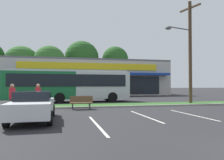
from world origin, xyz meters
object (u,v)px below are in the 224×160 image
Objects in this scene: utility_pole at (189,49)px; bus_stop_bench at (81,102)px; car_3 at (88,92)px; pedestrian_by_pole at (12,98)px; car_4 at (33,105)px; city_bus at (69,85)px; pedestrian_near_bench at (38,97)px.

bus_stop_bench is (-9.91, -1.99, -4.53)m from utility_pole.
pedestrian_by_pole is (-6.34, -13.62, 0.12)m from car_3.
bus_stop_bench is at bearing 149.09° from car_4.
city_bus reaches higher than pedestrian_by_pole.
utility_pole is at bearing 117.32° from car_4.
bus_stop_bench is 0.35× the size of car_4.
bus_stop_bench is 2.95m from pedestrian_near_bench.
car_3 is at bearing -71.72° from pedestrian_by_pole.
city_bus is 8.96m from pedestrian_by_pole.
car_3 is at bearing 178.24° from pedestrian_near_bench.
utility_pole is at bearing -124.81° from pedestrian_by_pole.
car_4 is (-2.09, -11.60, -1.03)m from city_bus.
utility_pole reaches higher than pedestrian_near_bench.
car_3 is (2.60, 5.52, -0.98)m from city_bus.
bus_stop_bench is 0.38× the size of car_3.
car_3 is at bearing 164.68° from car_4.
car_3 is 13.79m from pedestrian_near_bench.
car_3 is at bearing 63.43° from city_bus.
car_4 is (-4.69, -17.12, -0.05)m from car_3.
pedestrian_by_pole is (-1.65, 3.50, 0.16)m from car_4.
car_4 is 2.53× the size of pedestrian_by_pole.
utility_pole is 15.16m from pedestrian_by_pole.
bus_stop_bench is at bearing -123.47° from pedestrian_by_pole.
pedestrian_by_pole reaches higher than car_4.
utility_pole is 5.19× the size of pedestrian_near_bench.
bus_stop_bench is 4.51m from pedestrian_by_pole.
pedestrian_by_pole is (-14.27, -3.02, -4.13)m from utility_pole.
city_bus is 7.76m from pedestrian_near_bench.
pedestrian_by_pole is (-1.46, -0.72, -0.01)m from pedestrian_near_bench.
city_bus is 2.93× the size of car_3.
utility_pole reaches higher than bus_stop_bench.
car_3 is 0.93× the size of car_4.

